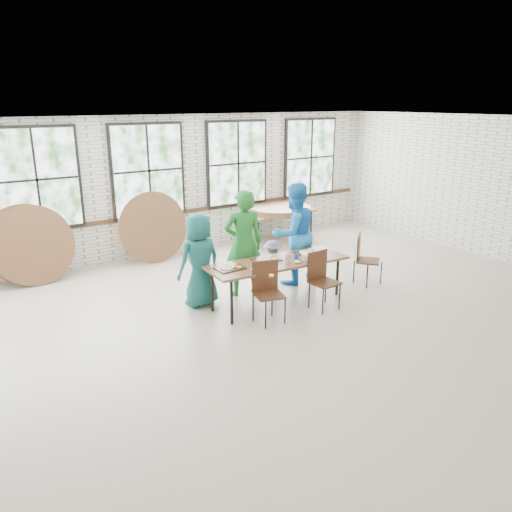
{
  "coord_description": "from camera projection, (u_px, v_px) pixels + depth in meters",
  "views": [
    {
      "loc": [
        -3.99,
        -5.51,
        3.29
      ],
      "look_at": [
        0.0,
        0.4,
        1.05
      ],
      "focal_mm": 35.0,
      "sensor_mm": 36.0,
      "label": 1
    }
  ],
  "objects": [
    {
      "name": "adult_blue",
      "position": [
        294.0,
        234.0,
        9.15
      ],
      "size": [
        0.92,
        0.72,
        1.88
      ],
      "primitive_type": "imported",
      "rotation": [
        0.0,
        0.0,
        3.13
      ],
      "color": "blue",
      "rests_on": "ground"
    },
    {
      "name": "toddler",
      "position": [
        272.0,
        264.0,
        9.04
      ],
      "size": [
        0.64,
        0.46,
        0.89
      ],
      "primitive_type": "imported",
      "rotation": [
        0.0,
        0.0,
        3.4
      ],
      "color": "#111136",
      "rests_on": "ground"
    },
    {
      "name": "adult_teal",
      "position": [
        199.0,
        261.0,
        8.15
      ],
      "size": [
        0.8,
        0.57,
        1.55
      ],
      "primitive_type": "imported",
      "rotation": [
        0.0,
        0.0,
        3.24
      ],
      "color": "#1A6365",
      "rests_on": "ground"
    },
    {
      "name": "chair_near_right",
      "position": [
        321.0,
        275.0,
        8.13
      ],
      "size": [
        0.45,
        0.43,
        0.95
      ],
      "rotation": [
        0.0,
        0.0,
        0.07
      ],
      "color": "#472917",
      "rests_on": "ground"
    },
    {
      "name": "dining_table",
      "position": [
        278.0,
        264.0,
        8.26
      ],
      "size": [
        2.45,
        0.97,
        0.74
      ],
      "rotation": [
        0.0,
        0.0,
        -0.07
      ],
      "color": "brown",
      "rests_on": "ground"
    },
    {
      "name": "chair_spare",
      "position": [
        363.0,
        255.0,
        9.19
      ],
      "size": [
        0.58,
        0.58,
        0.95
      ],
      "rotation": [
        0.0,
        0.0,
        0.7
      ],
      "color": "#472917",
      "rests_on": "ground"
    },
    {
      "name": "room",
      "position": [
        148.0,
        173.0,
        10.44
      ],
      "size": [
        12.0,
        12.0,
        12.0
      ],
      "color": "#B2A28E",
      "rests_on": "ground"
    },
    {
      "name": "round_tops_stacked",
      "position": [
        279.0,
        209.0,
        11.86
      ],
      "size": [
        1.5,
        1.5,
        0.13
      ],
      "color": "brown",
      "rests_on": "storage_table"
    },
    {
      "name": "adult_green",
      "position": [
        244.0,
        243.0,
        8.57
      ],
      "size": [
        0.78,
        0.63,
        1.87
      ],
      "primitive_type": "imported",
      "rotation": [
        0.0,
        0.0,
        2.84
      ],
      "color": "#1E7029",
      "rests_on": "ground"
    },
    {
      "name": "round_tops_leaning",
      "position": [
        74.0,
        239.0,
        9.59
      ],
      "size": [
        3.96,
        0.48,
        1.48
      ],
      "color": "brown",
      "rests_on": "ground"
    },
    {
      "name": "chair_near_left",
      "position": [
        267.0,
        286.0,
        7.64
      ],
      "size": [
        0.51,
        0.5,
        0.95
      ],
      "rotation": [
        0.0,
        0.0,
        -0.27
      ],
      "color": "#472917",
      "rests_on": "ground"
    },
    {
      "name": "storage_table",
      "position": [
        279.0,
        214.0,
        11.9
      ],
      "size": [
        1.86,
        0.92,
        0.74
      ],
      "rotation": [
        0.0,
        0.0,
        0.09
      ],
      "color": "brown",
      "rests_on": "ground"
    },
    {
      "name": "tabletop_clutter",
      "position": [
        281.0,
        260.0,
        8.24
      ],
      "size": [
        2.01,
        0.63,
        0.11
      ],
      "color": "black",
      "rests_on": "dining_table"
    }
  ]
}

